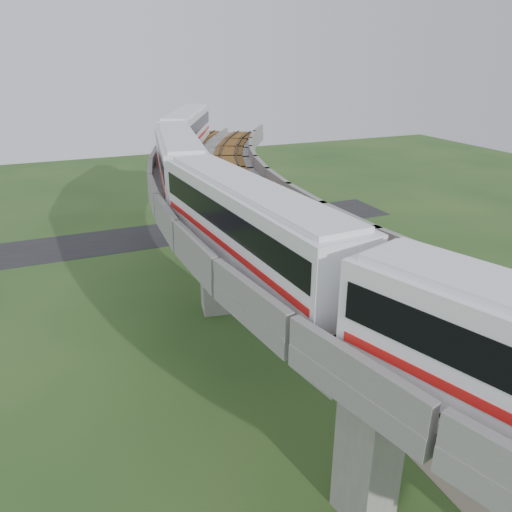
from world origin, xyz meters
The scene contains 11 objects.
ground centered at (0.00, 0.00, 0.00)m, with size 160.00×160.00×0.00m, color #254A1D.
dirt_lot centered at (14.00, -2.00, 0.02)m, with size 18.00×26.00×0.04m, color gray.
asphalt_road centered at (0.00, 30.00, 0.01)m, with size 60.00×8.00×0.03m, color #232326.
viaduct centered at (3.84, 0.00, 9.05)m, with size 19.58×73.98×11.40m.
metro_train centered at (0.41, 2.65, 12.31)m, with size 11.86×61.27×3.64m.
fence centered at (9.75, 0.00, 0.75)m, with size 3.87×38.73×1.50m.
tree_0 centered at (12.38, 23.87, 2.46)m, with size 2.82×2.82×3.66m.
tree_1 centered at (8.50, 12.41, 1.84)m, with size 2.30×2.30×2.82m.
tree_2 centered at (7.22, 3.44, 2.32)m, with size 2.13×2.13×3.24m.
tree_3 centered at (6.84, -6.16, 1.69)m, with size 1.87×1.87×2.49m.
car_dark centered at (16.48, 6.48, 0.63)m, with size 1.66×4.09×1.19m, color black.
Camera 1 is at (-10.04, -23.86, 19.26)m, focal length 35.00 mm.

